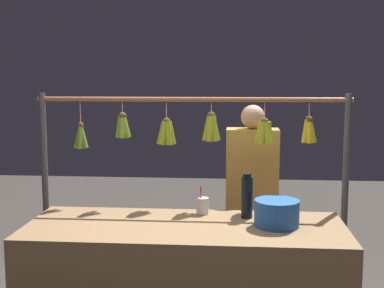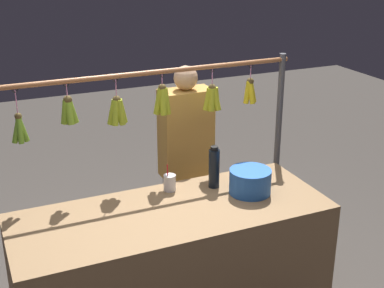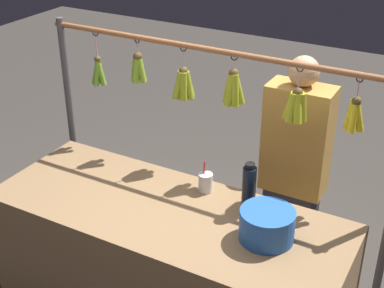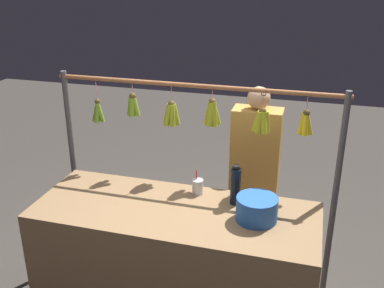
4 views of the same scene
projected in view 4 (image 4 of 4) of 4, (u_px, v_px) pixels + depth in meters
market_counter at (176, 266)px, 3.16m from camera, size 1.91×0.74×0.92m
display_rack at (197, 141)px, 3.29m from camera, size 2.12×0.13×1.69m
water_bottle at (236, 186)px, 3.01m from camera, size 0.07×0.07×0.28m
blue_bucket at (257, 209)px, 2.84m from camera, size 0.27×0.27×0.16m
drink_cup at (198, 187)px, 3.18m from camera, size 0.08×0.08×0.18m
vendor_person at (254, 184)px, 3.61m from camera, size 0.38×0.21×1.59m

